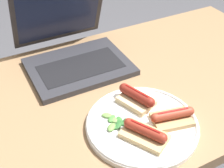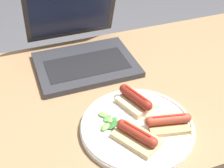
# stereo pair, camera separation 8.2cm
# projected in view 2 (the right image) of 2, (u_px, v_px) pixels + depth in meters

# --- Properties ---
(desk) EXTENTS (1.19, 0.65, 0.72)m
(desk) POSITION_uv_depth(u_px,v_px,m) (131.00, 111.00, 0.97)
(desk) COLOR #93704C
(desk) RESTS_ON ground_plane
(laptop) EXTENTS (0.31, 0.31, 0.23)m
(laptop) POSITION_uv_depth(u_px,v_px,m) (81.00, 49.00, 1.00)
(laptop) COLOR #2D2D33
(laptop) RESTS_ON desk
(plate) EXTENTS (0.28, 0.28, 0.02)m
(plate) POSITION_uv_depth(u_px,v_px,m) (137.00, 127.00, 0.77)
(plate) COLOR white
(plate) RESTS_ON desk
(sausage_toast_left) EXTENTS (0.11, 0.13, 0.04)m
(sausage_toast_left) POSITION_uv_depth(u_px,v_px,m) (137.00, 136.00, 0.72)
(sausage_toast_left) COLOR tan
(sausage_toast_left) RESTS_ON plate
(sausage_toast_middle) EXTENTS (0.09, 0.11, 0.04)m
(sausage_toast_middle) POSITION_uv_depth(u_px,v_px,m) (135.00, 100.00, 0.81)
(sausage_toast_middle) COLOR #D6B784
(sausage_toast_middle) RESTS_ON plate
(sausage_toast_right) EXTENTS (0.11, 0.09, 0.04)m
(sausage_toast_right) POSITION_uv_depth(u_px,v_px,m) (168.00, 122.00, 0.76)
(sausage_toast_right) COLOR tan
(sausage_toast_right) RESTS_ON plate
(salad_pile) EXTENTS (0.07, 0.08, 0.01)m
(salad_pile) POSITION_uv_depth(u_px,v_px,m) (111.00, 122.00, 0.77)
(salad_pile) COLOR #2D662D
(salad_pile) RESTS_ON plate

